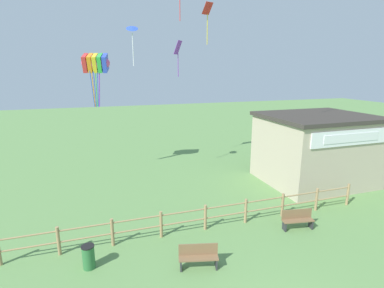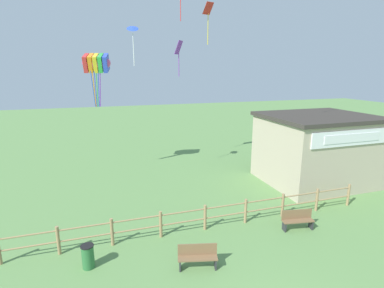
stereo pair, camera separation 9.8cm
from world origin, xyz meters
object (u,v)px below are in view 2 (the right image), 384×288
Objects in this scene: park_bench_near_fence at (198,256)px; park_bench_by_building at (297,219)px; kite_purple_streamer at (179,51)px; kite_blue_delta at (133,32)px; kite_red_diamond at (208,15)px; trash_bin at (88,256)px; kite_rainbow_parafoil at (96,63)px; seaside_building at (316,149)px.

park_bench_by_building is (5.45, 1.26, 0.00)m from park_bench_near_fence.
kite_blue_delta is at bearing -138.37° from kite_purple_streamer.
kite_purple_streamer is at bearing 101.94° from park_bench_by_building.
park_bench_near_fence is 15.69m from kite_red_diamond.
trash_bin is 13.21m from kite_rainbow_parafoil.
kite_blue_delta is (-11.34, 3.38, 7.33)m from seaside_building.
seaside_building is 12.01m from kite_purple_streamer.
kite_rainbow_parafoil is at bearing 127.67° from park_bench_by_building.
seaside_building is 1.91× the size of kite_rainbow_parafoil.
kite_rainbow_parafoil is 1.37× the size of kite_purple_streamer.
park_bench_by_building is at bearing -83.79° from kite_red_diamond.
park_bench_near_fence and trash_bin have the same top height.
kite_red_diamond is at bearing 67.74° from park_bench_near_fence.
kite_red_diamond reaches higher than kite_blue_delta.
park_bench_by_building is at bearing -52.33° from kite_rainbow_parafoil.
kite_purple_streamer is at bearing 77.21° from park_bench_near_fence.
kite_purple_streamer is 0.97× the size of kite_red_diamond.
trash_bin is at bearing -110.64° from kite_blue_delta.
kite_red_diamond is at bearing -57.19° from kite_purple_streamer.
park_bench_near_fence is 0.58× the size of kite_red_diamond.
kite_blue_delta is at bearing 69.36° from trash_bin.
kite_rainbow_parafoil is at bearing 156.40° from seaside_building.
seaside_building is 7.24× the size of trash_bin.
park_bench_by_building is at bearing 13.04° from park_bench_near_fence.
park_bench_near_fence is 13.34m from kite_blue_delta.
seaside_building is 11.53m from kite_red_diamond.
park_bench_by_building is 0.59× the size of kite_purple_streamer.
seaside_building is 7.37m from park_bench_by_building.
kite_blue_delta reaches higher than trash_bin.
kite_red_diamond is (-1.04, 9.53, 10.50)m from park_bench_by_building.
seaside_building reaches higher than park_bench_near_fence.
kite_purple_streamer is at bearing 122.81° from kite_red_diamond.
park_bench_by_building is 0.65× the size of kite_blue_delta.
kite_rainbow_parafoil reaches higher than park_bench_by_building.
kite_red_diamond reaches higher than kite_rainbow_parafoil.
trash_bin is at bearing -131.48° from kite_red_diamond.
trash_bin is (-14.50, -5.02, -1.82)m from seaside_building.
trash_bin is 0.36× the size of kite_purple_streamer.
park_bench_by_building is (-5.07, -5.05, -1.80)m from seaside_building.
kite_blue_delta is (3.16, 8.40, 9.16)m from trash_bin.
park_bench_by_building is at bearing -135.12° from seaside_building.
trash_bin is at bearing 162.04° from park_bench_near_fence.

